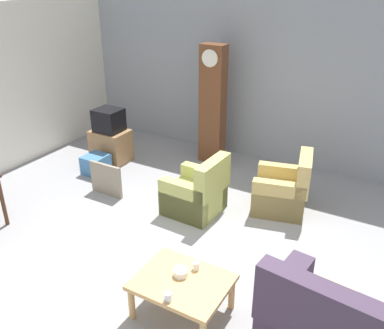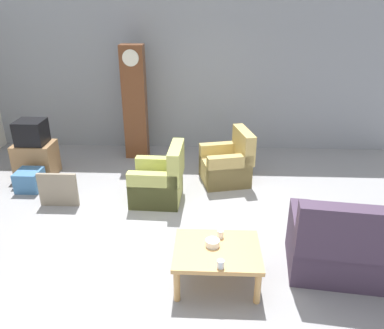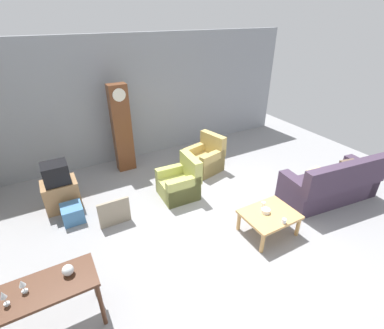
# 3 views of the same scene
# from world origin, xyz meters

# --- Properties ---
(ground_plane) EXTENTS (10.40, 10.40, 0.00)m
(ground_plane) POSITION_xyz_m (0.00, 0.00, 0.00)
(ground_plane) COLOR gray
(garage_door_wall) EXTENTS (8.40, 0.16, 3.20)m
(garage_door_wall) POSITION_xyz_m (0.00, 3.60, 1.60)
(garage_door_wall) COLOR gray
(garage_door_wall) RESTS_ON ground_plane
(armchair_olive_near) EXTENTS (0.82, 0.79, 0.92)m
(armchair_olive_near) POSITION_xyz_m (-0.43, 1.16, 0.31)
(armchair_olive_near) COLOR tan
(armchair_olive_near) RESTS_ON ground_plane
(armchair_olive_far) EXTENTS (0.94, 0.92, 0.92)m
(armchair_olive_far) POSITION_xyz_m (0.67, 1.88, 0.31)
(armchair_olive_far) COLOR tan
(armchair_olive_far) RESTS_ON ground_plane
(coffee_table_wood) EXTENTS (0.96, 0.76, 0.44)m
(coffee_table_wood) POSITION_xyz_m (0.44, -0.70, 0.37)
(coffee_table_wood) COLOR tan
(coffee_table_wood) RESTS_ON ground_plane
(grandfather_clock) EXTENTS (0.44, 0.30, 2.19)m
(grandfather_clock) POSITION_xyz_m (-1.10, 2.95, 1.10)
(grandfather_clock) COLOR brown
(grandfather_clock) RESTS_ON ground_plane
(tv_stand_cabinet) EXTENTS (0.68, 0.52, 0.61)m
(tv_stand_cabinet) POSITION_xyz_m (-2.77, 1.98, 0.30)
(tv_stand_cabinet) COLOR #997047
(tv_stand_cabinet) RESTS_ON ground_plane
(tv_crt) EXTENTS (0.48, 0.44, 0.42)m
(tv_crt) POSITION_xyz_m (-2.77, 1.98, 0.82)
(tv_crt) COLOR black
(tv_crt) RESTS_ON tv_stand_cabinet
(framed_picture_leaning) EXTENTS (0.60, 0.05, 0.54)m
(framed_picture_leaning) POSITION_xyz_m (-1.96, 0.90, 0.27)
(framed_picture_leaning) COLOR gray
(framed_picture_leaning) RESTS_ON ground_plane
(storage_box_blue) EXTENTS (0.39, 0.42, 0.34)m
(storage_box_blue) POSITION_xyz_m (-2.66, 1.42, 0.17)
(storage_box_blue) COLOR teal
(storage_box_blue) RESTS_ON ground_plane
(cup_white_porcelain) EXTENTS (0.07, 0.07, 0.09)m
(cup_white_porcelain) POSITION_xyz_m (0.48, -0.48, 0.48)
(cup_white_porcelain) COLOR white
(cup_white_porcelain) RESTS_ON coffee_table_wood
(cup_blue_rimmed) EXTENTS (0.08, 0.08, 0.09)m
(cup_blue_rimmed) POSITION_xyz_m (0.47, -1.02, 0.48)
(cup_blue_rimmed) COLOR silver
(cup_blue_rimmed) RESTS_ON coffee_table_wood
(bowl_white_stacked) EXTENTS (0.16, 0.16, 0.08)m
(bowl_white_stacked) POSITION_xyz_m (0.39, -0.65, 0.47)
(bowl_white_stacked) COLOR white
(bowl_white_stacked) RESTS_ON coffee_table_wood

